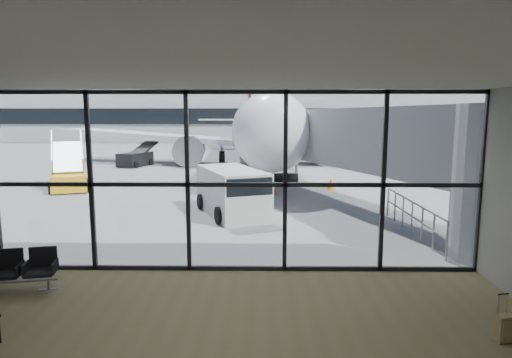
{
  "coord_description": "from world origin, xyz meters",
  "views": [
    {
      "loc": [
        0.62,
        -10.38,
        3.84
      ],
      "look_at": [
        0.44,
        3.0,
        1.91
      ],
      "focal_mm": 30.0,
      "sensor_mm": 36.0,
      "label": 1
    }
  ],
  "objects_px": {
    "seating_row": "(8,269)",
    "suitcase": "(505,328)",
    "service_van": "(233,191)",
    "airliner": "(256,126)",
    "mobile_stairs": "(69,179)",
    "belt_loader": "(136,158)"
  },
  "relations": [
    {
      "from": "seating_row",
      "to": "suitcase",
      "type": "height_order",
      "value": "seating_row"
    },
    {
      "from": "seating_row",
      "to": "service_van",
      "type": "height_order",
      "value": "service_van"
    },
    {
      "from": "suitcase",
      "to": "airliner",
      "type": "relative_size",
      "value": 0.02
    },
    {
      "from": "mobile_stairs",
      "to": "suitcase",
      "type": "bearing_deg",
      "value": -70.99
    },
    {
      "from": "seating_row",
      "to": "belt_loader",
      "type": "bearing_deg",
      "value": 87.68
    },
    {
      "from": "suitcase",
      "to": "service_van",
      "type": "height_order",
      "value": "service_van"
    },
    {
      "from": "seating_row",
      "to": "airliner",
      "type": "distance_m",
      "value": 29.24
    },
    {
      "from": "suitcase",
      "to": "service_van",
      "type": "relative_size",
      "value": 0.18
    },
    {
      "from": "airliner",
      "to": "belt_loader",
      "type": "height_order",
      "value": "airliner"
    },
    {
      "from": "airliner",
      "to": "seating_row",
      "type": "bearing_deg",
      "value": -103.55
    },
    {
      "from": "suitcase",
      "to": "airliner",
      "type": "height_order",
      "value": "airliner"
    },
    {
      "from": "airliner",
      "to": "service_van",
      "type": "xyz_separation_m",
      "value": [
        -0.6,
        -21.09,
        -2.13
      ]
    },
    {
      "from": "seating_row",
      "to": "service_van",
      "type": "distance_m",
      "value": 8.83
    },
    {
      "from": "airliner",
      "to": "mobile_stairs",
      "type": "distance_m",
      "value": 18.28
    },
    {
      "from": "seating_row",
      "to": "service_van",
      "type": "xyz_separation_m",
      "value": [
        4.5,
        7.58,
        0.43
      ]
    },
    {
      "from": "seating_row",
      "to": "service_van",
      "type": "bearing_deg",
      "value": 47.02
    },
    {
      "from": "seating_row",
      "to": "airliner",
      "type": "relative_size",
      "value": 0.05
    },
    {
      "from": "mobile_stairs",
      "to": "airliner",
      "type": "bearing_deg",
      "value": 33.32
    },
    {
      "from": "suitcase",
      "to": "airliner",
      "type": "xyz_separation_m",
      "value": [
        -4.72,
        30.77,
        2.82
      ]
    },
    {
      "from": "suitcase",
      "to": "airliner",
      "type": "bearing_deg",
      "value": 87.19
    },
    {
      "from": "airliner",
      "to": "service_van",
      "type": "height_order",
      "value": "airliner"
    },
    {
      "from": "belt_loader",
      "to": "mobile_stairs",
      "type": "distance_m",
      "value": 11.25
    }
  ]
}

